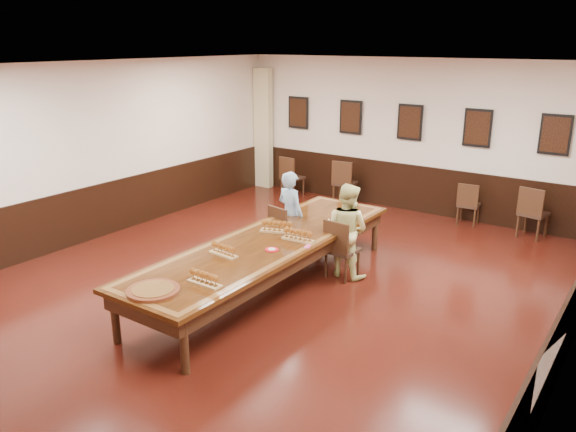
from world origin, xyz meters
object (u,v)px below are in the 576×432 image
Objects in this scene: person_man at (291,215)px; chair_man at (286,232)px; conference_table at (268,250)px; carved_platter at (153,290)px; person_woman at (347,230)px; chair_woman at (343,248)px; spare_chair_b at (345,182)px; spare_chair_a at (292,176)px; spare_chair_d at (534,212)px; spare_chair_c at (469,203)px.

chair_man is at bearing 90.00° from person_man.
carved_platter is (-0.06, -2.15, 0.16)m from conference_table.
person_woman is at bearing 77.18° from carved_platter.
chair_woman is 0.95× the size of spare_chair_b.
chair_man is 0.63× the size of person_man.
spare_chair_a is (-3.32, 3.47, 0.00)m from chair_woman.
spare_chair_d reaches higher than carved_platter.
chair_woman is at bearing 179.93° from person_man.
person_man is 1.33m from conference_table.
spare_chair_c is at bearing 77.72° from carved_platter.
carved_platter is (2.59, -6.62, 0.30)m from spare_chair_a.
person_woman is at bearing 73.02° from spare_chair_c.
person_woman is (1.15, -0.14, -0.00)m from person_man.
spare_chair_a is 5.31m from spare_chair_d.
person_woman reaches higher than chair_man.
spare_chair_b is 1.02× the size of spare_chair_d.
spare_chair_d is at bearing 171.47° from spare_chair_b.
chair_man is 0.19× the size of conference_table.
spare_chair_a is at bearing -42.04° from person_woman.
spare_chair_d is at bearing -115.90° from person_woman.
spare_chair_a is at bearing -42.93° from chair_woman.
spare_chair_b is at bearing -63.76° from person_man.
spare_chair_a is 4.74m from person_woman.
spare_chair_c is 0.58× the size of person_man.
spare_chair_a is (-2.15, 3.33, 0.01)m from chair_man.
person_woman is 2.28× the size of carved_platter.
spare_chair_d is 1.51× the size of carved_platter.
chair_woman is 4.17m from spare_chair_b.
person_woman is at bearing -170.32° from chair_man.
carved_platter is at bearing -91.48° from conference_table.
spare_chair_d is at bearing 60.09° from conference_table.
spare_chair_b is 3.52m from person_man.
spare_chair_c is 7.05m from carved_platter.
person_man is 0.30× the size of conference_table.
spare_chair_a reaches higher than spare_chair_c.
spare_chair_c is 4.95m from conference_table.
person_woman is (1.17, -0.05, 0.27)m from chair_man.
spare_chair_a is at bearing 11.41° from spare_chair_d.
spare_chair_c is 3.72m from person_woman.
spare_chair_b is 4.09m from person_woman.
spare_chair_a is 1.47× the size of carved_platter.
spare_chair_b reaches higher than conference_table.
chair_woman is at bearing 139.16° from spare_chair_a.
chair_man is 1.18m from chair_woman.
carved_platter is at bearing 77.73° from spare_chair_d.
spare_chair_c is 3.99m from person_man.
spare_chair_a is 1.11× the size of spare_chair_c.
person_man is at bearing 56.09° from spare_chair_c.
person_man is (0.02, 0.10, 0.28)m from chair_man.
chair_man is 4.71m from spare_chair_d.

